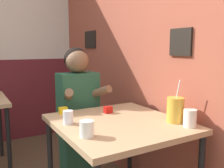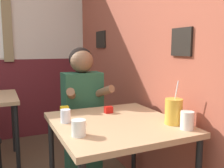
% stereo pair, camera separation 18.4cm
% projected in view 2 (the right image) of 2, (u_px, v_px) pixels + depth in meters
% --- Properties ---
extents(brick_wall_right, '(0.08, 4.56, 2.70)m').
position_uv_depth(brick_wall_right, '(124.00, 39.00, 2.58)').
color(brick_wall_right, '#9E4C38').
rests_on(brick_wall_right, ground_plane).
extents(back_wall, '(5.24, 0.09, 2.70)m').
position_uv_depth(back_wall, '(0.00, 40.00, 3.28)').
color(back_wall, beige).
rests_on(back_wall, ground_plane).
extents(main_table, '(0.82, 0.88, 0.76)m').
position_uv_depth(main_table, '(116.00, 132.00, 1.71)').
color(main_table, tan).
rests_on(main_table, ground_plane).
extents(person_seated, '(0.42, 0.41, 1.26)m').
position_uv_depth(person_seated, '(83.00, 114.00, 2.24)').
color(person_seated, '#235138').
rests_on(person_seated, ground_plane).
extents(cocktail_pitcher, '(0.11, 0.11, 0.29)m').
position_uv_depth(cocktail_pitcher, '(174.00, 111.00, 1.63)').
color(cocktail_pitcher, gold).
rests_on(cocktail_pitcher, main_table).
extents(glass_near_pitcher, '(0.07, 0.07, 0.09)m').
position_uv_depth(glass_near_pitcher, '(66.00, 116.00, 1.66)').
color(glass_near_pitcher, silver).
rests_on(glass_near_pitcher, main_table).
extents(glass_center, '(0.08, 0.08, 0.09)m').
position_uv_depth(glass_center, '(79.00, 128.00, 1.41)').
color(glass_center, silver).
rests_on(glass_center, main_table).
extents(glass_far_side, '(0.08, 0.08, 0.11)m').
position_uv_depth(glass_far_side, '(187.00, 120.00, 1.52)').
color(glass_far_side, silver).
rests_on(glass_far_side, main_table).
extents(condiment_ketchup, '(0.06, 0.04, 0.05)m').
position_uv_depth(condiment_ketchup, '(109.00, 110.00, 1.91)').
color(condiment_ketchup, '#B7140F').
rests_on(condiment_ketchup, main_table).
extents(condiment_mustard, '(0.06, 0.04, 0.05)m').
position_uv_depth(condiment_mustard, '(64.00, 109.00, 1.92)').
color(condiment_mustard, yellow).
rests_on(condiment_mustard, main_table).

